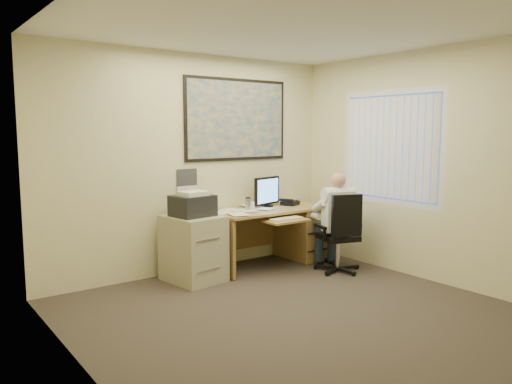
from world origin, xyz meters
TOP-DOWN VIEW (x-y plane):
  - room_shell at (0.00, 0.00)m, footprint 4.00×4.50m
  - desk at (1.24, 1.90)m, footprint 1.60×0.97m
  - world_map at (0.65, 2.23)m, footprint 1.56×0.03m
  - wall_calendar at (-0.10, 2.24)m, footprint 0.28×0.01m
  - window_blinds at (1.97, 0.80)m, footprint 0.06×1.40m
  - filing_cabinet at (-0.25, 1.85)m, footprint 0.63×0.73m
  - office_chair at (1.42, 1.06)m, footprint 0.75×0.75m
  - person at (1.40, 1.14)m, footprint 0.72×0.86m

SIDE VIEW (x-z plane):
  - office_chair at x=1.42m, z-range -0.21..0.79m
  - desk at x=1.24m, z-range -0.13..1.01m
  - filing_cabinet at x=-0.25m, z-range -0.07..0.99m
  - person at x=1.40m, z-range 0.00..1.24m
  - wall_calendar at x=-0.10m, z-range 0.87..1.29m
  - room_shell at x=0.00m, z-range 0.00..2.70m
  - window_blinds at x=1.97m, z-range 0.90..2.20m
  - world_map at x=0.65m, z-range 1.37..2.43m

